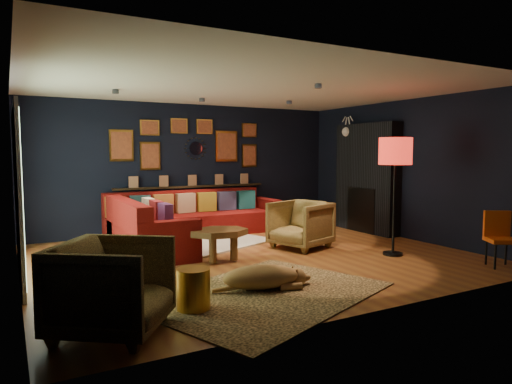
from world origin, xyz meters
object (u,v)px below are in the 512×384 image
coffee_table (219,235)px  gold_stool (193,289)px  armchair_left (112,283)px  dog (261,272)px  pouf (184,243)px  armchair_right (300,222)px  floor_lamp (395,156)px  orange_chair (499,234)px  sectional (178,223)px

coffee_table → gold_stool: bearing=-121.2°
armchair_left → dog: (1.79, 0.49, -0.25)m
armchair_left → dog: size_ratio=0.75×
pouf → gold_stool: gold_stool is taller
armchair_right → floor_lamp: (0.98, -1.16, 1.13)m
armchair_right → gold_stool: (-2.70, -2.02, -0.22)m
pouf → armchair_left: size_ratio=0.54×
orange_chair → floor_lamp: (-0.80, 1.24, 1.11)m
dog → floor_lamp: bearing=26.4°
coffee_table → floor_lamp: floor_lamp is taller
armchair_left → floor_lamp: bearing=-40.8°
coffee_table → armchair_right: 1.61m
armchair_left → armchair_right: size_ratio=1.06×
coffee_table → armchair_left: bearing=-133.6°
sectional → orange_chair: (3.40, -4.00, 0.14)m
floor_lamp → dog: 3.12m
sectional → dog: (-0.14, -3.37, -0.11)m
dog → armchair_left: bearing=-150.7°
coffee_table → orange_chair: 4.03m
coffee_table → floor_lamp: 2.99m
dog → sectional: bearing=101.5°
sectional → orange_chair: sectional is taller
coffee_table → gold_stool: size_ratio=2.28×
pouf → armchair_right: size_ratio=0.58×
armchair_right → sectional: bearing=-153.5°
armchair_right → orange_chair: (1.78, -2.39, 0.02)m
armchair_left → armchair_right: (3.55, 2.25, -0.03)m
dog → pouf: bearing=107.8°
armchair_right → gold_stool: size_ratio=2.02×
coffee_table → pouf: bearing=114.9°
armchair_left → gold_stool: size_ratio=2.15×
sectional → armchair_left: (-1.94, -3.86, 0.14)m
coffee_table → dog: bearing=-95.7°
gold_stool → dog: bearing=15.5°
armchair_right → orange_chair: bearing=18.0°
orange_chair → dog: bearing=-158.4°
coffee_table → dog: (-0.16, -1.56, -0.18)m
orange_chair → floor_lamp: 1.84m
gold_stool → sectional: bearing=73.3°
armchair_left → armchair_right: bearing=-22.0°
sectional → coffee_table: bearing=-89.5°
sectional → floor_lamp: 3.99m
coffee_table → pouf: size_ratio=1.96×
armchair_right → dog: bearing=-63.6°
pouf → armchair_left: bearing=-121.3°
pouf → gold_stool: (-0.79, -2.47, 0.02)m
floor_lamp → dog: size_ratio=1.48×
dog → armchair_right: bearing=59.0°
pouf → orange_chair: orange_chair is taller
gold_stool → orange_chair: 4.51m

